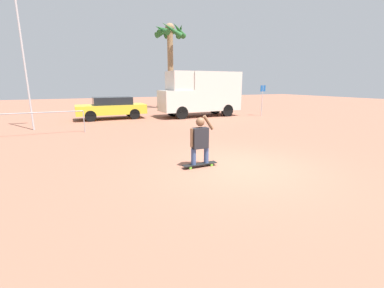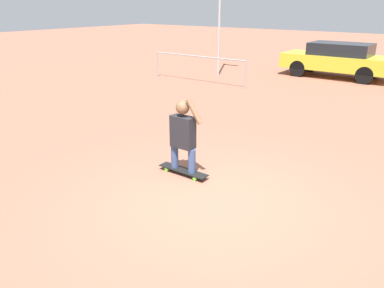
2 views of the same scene
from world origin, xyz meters
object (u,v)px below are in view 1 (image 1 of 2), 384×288
at_px(skateboard, 200,164).
at_px(camper_van, 202,92).
at_px(person_skateboarder, 200,138).
at_px(palm_tree_near_van, 170,43).
at_px(street_sign, 262,96).
at_px(parked_car_yellow, 112,107).
at_px(flagpole, 22,40).

bearing_deg(skateboard, camper_van, 62.93).
relative_size(person_skateboarder, palm_tree_near_van, 0.18).
distance_m(skateboard, camper_van, 11.97).
bearing_deg(street_sign, person_skateboarder, -137.11).
bearing_deg(parked_car_yellow, palm_tree_near_van, 40.21).
relative_size(person_skateboarder, street_sign, 0.63).
height_order(skateboard, palm_tree_near_van, palm_tree_near_van).
bearing_deg(street_sign, skateboard, -137.11).
bearing_deg(parked_car_yellow, street_sign, -15.73).
relative_size(skateboard, street_sign, 0.47).
xyz_separation_m(person_skateboarder, street_sign, (9.54, 8.86, 0.60)).
bearing_deg(palm_tree_near_van, skateboard, -107.66).
xyz_separation_m(skateboard, palm_tree_near_van, (5.42, 17.03, 5.85)).
distance_m(camper_van, parked_car_yellow, 6.38).
relative_size(parked_car_yellow, palm_tree_near_van, 0.59).
xyz_separation_m(camper_van, flagpole, (-10.46, -1.51, 2.68)).
bearing_deg(palm_tree_near_van, street_sign, -63.25).
relative_size(skateboard, camper_van, 0.18).
distance_m(person_skateboarder, camper_van, 11.89).
bearing_deg(skateboard, palm_tree_near_van, 72.34).
height_order(parked_car_yellow, flagpole, flagpole).
xyz_separation_m(camper_van, palm_tree_near_van, (0.03, 6.48, 4.21)).
bearing_deg(parked_car_yellow, camper_van, -11.16).
distance_m(camper_van, flagpole, 10.91).
distance_m(person_skateboarder, palm_tree_near_van, 18.59).
distance_m(person_skateboarder, parked_car_yellow, 11.80).
height_order(skateboard, parked_car_yellow, parked_car_yellow).
bearing_deg(palm_tree_near_van, person_skateboarder, -107.67).
bearing_deg(camper_van, parked_car_yellow, 168.84).
bearing_deg(parked_car_yellow, flagpole, -147.40).
distance_m(skateboard, flagpole, 11.23).
distance_m(skateboard, street_sign, 13.09).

